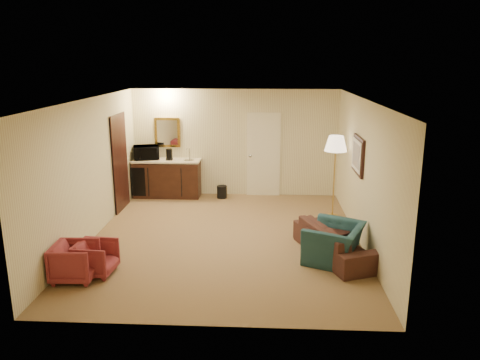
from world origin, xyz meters
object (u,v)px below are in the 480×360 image
(teal_armchair, at_px, (334,237))
(rose_chair_far, at_px, (96,256))
(coffee_table, at_px, (326,242))
(floor_lamp, at_px, (334,177))
(microwave, at_px, (146,151))
(coffee_maker, at_px, (169,154))
(waste_bin, at_px, (222,192))
(rose_chair_near, at_px, (75,260))
(sofa, at_px, (335,236))
(wetbar_cabinet, at_px, (167,178))

(teal_armchair, relative_size, rose_chair_far, 1.66)
(coffee_table, height_order, floor_lamp, floor_lamp)
(microwave, distance_m, coffee_maker, 0.58)
(rose_chair_far, distance_m, waste_bin, 4.54)
(teal_armchair, relative_size, rose_chair_near, 1.51)
(sofa, bearing_deg, coffee_maker, 24.86)
(microwave, height_order, coffee_maker, microwave)
(sofa, height_order, coffee_table, sofa)
(wetbar_cabinet, xyz_separation_m, rose_chair_far, (-0.25, -4.32, -0.17))
(rose_chair_near, relative_size, microwave, 1.07)
(coffee_table, xyz_separation_m, waste_bin, (-2.10, 3.31, -0.08))
(rose_chair_near, height_order, coffee_table, rose_chair_near)
(coffee_table, bearing_deg, rose_chair_far, -165.74)
(sofa, height_order, microwave, microwave)
(sofa, height_order, rose_chair_far, sofa)
(wetbar_cabinet, distance_m, teal_armchair, 5.07)
(rose_chair_far, bearing_deg, microwave, 7.86)
(sofa, xyz_separation_m, coffee_maker, (-3.52, 3.40, 0.69))
(floor_lamp, height_order, waste_bin, floor_lamp)
(sofa, bearing_deg, rose_chair_far, 82.03)
(microwave, relative_size, coffee_maker, 2.21)
(floor_lamp, xyz_separation_m, waste_bin, (-2.50, 1.25, -0.73))
(coffee_maker, bearing_deg, microwave, -168.30)
(teal_armchair, height_order, microwave, microwave)
(rose_chair_near, distance_m, coffee_table, 4.11)
(coffee_maker, bearing_deg, sofa, -25.81)
(wetbar_cabinet, relative_size, sofa, 0.88)
(sofa, bearing_deg, coffee_table, 53.72)
(rose_chair_near, bearing_deg, floor_lamp, -56.11)
(rose_chair_near, bearing_deg, rose_chair_far, -53.50)
(floor_lamp, bearing_deg, teal_armchair, -97.43)
(teal_armchair, xyz_separation_m, microwave, (-4.05, 3.67, 0.70))
(rose_chair_near, bearing_deg, coffee_maker, -9.76)
(wetbar_cabinet, distance_m, sofa, 4.97)
(coffee_table, bearing_deg, teal_armchair, -67.43)
(sofa, distance_m, coffee_table, 0.21)
(teal_armchair, distance_m, floor_lamp, 2.36)
(sofa, distance_m, rose_chair_near, 4.25)
(sofa, bearing_deg, teal_armchair, 144.84)
(coffee_table, xyz_separation_m, coffee_maker, (-3.37, 3.36, 0.83))
(rose_chair_far, xyz_separation_m, coffee_maker, (0.33, 4.30, 0.76))
(rose_chair_far, bearing_deg, rose_chair_near, 133.55)
(teal_armchair, distance_m, coffee_maker, 5.04)
(floor_lamp, height_order, microwave, floor_lamp)
(rose_chair_far, bearing_deg, waste_bin, -16.04)
(microwave, bearing_deg, waste_bin, -20.29)
(rose_chair_near, height_order, microwave, microwave)
(sofa, height_order, floor_lamp, floor_lamp)
(wetbar_cabinet, xyz_separation_m, coffee_maker, (0.08, -0.02, 0.60))
(waste_bin, bearing_deg, rose_chair_far, -110.63)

